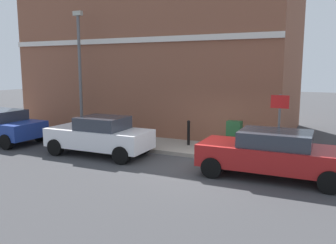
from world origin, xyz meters
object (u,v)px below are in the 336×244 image
street_sign (279,118)px  lamppost (80,68)px  utility_cabinet (234,137)px  bollard_near_cabinet (189,132)px  car_red (272,153)px  car_white (100,135)px

street_sign → lamppost: lamppost is taller
utility_cabinet → bollard_near_cabinet: (0.10, 1.94, 0.02)m
car_red → bollard_near_cabinet: bearing=-33.8°
utility_cabinet → bollard_near_cabinet: size_ratio=1.11×
lamppost → bollard_near_cabinet: bearing=-89.4°
car_red → lamppost: lamppost is taller
utility_cabinet → bollard_near_cabinet: utility_cabinet is taller
bollard_near_cabinet → street_sign: bearing=-104.9°
street_sign → bollard_near_cabinet: bearing=75.1°
bollard_near_cabinet → lamppost: bearing=90.6°
utility_cabinet → bollard_near_cabinet: bearing=87.1°
bollard_near_cabinet → car_white: bearing=133.0°
car_white → lamppost: (2.41, 2.86, 2.54)m
car_white → utility_cabinet: 5.16m
car_red → street_sign: size_ratio=1.92×
bollard_near_cabinet → lamppost: size_ratio=0.18×
utility_cabinet → lamppost: bearing=89.6°
car_white → lamppost: bearing=-41.6°
street_sign → car_red: bearing=-177.8°
utility_cabinet → street_sign: size_ratio=0.50×
car_white → bollard_near_cabinet: size_ratio=3.92×
car_red → bollard_near_cabinet: size_ratio=4.25×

